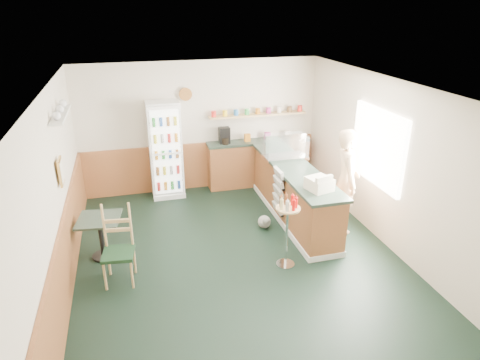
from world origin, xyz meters
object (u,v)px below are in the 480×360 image
object	(u,v)px
drinks_fridge	(166,150)
cafe_table	(100,230)
cash_register	(319,184)
shopkeeper	(346,181)
display_case	(286,147)
cafe_chair	(117,242)
condiment_stand	(287,222)

from	to	relation	value
drinks_fridge	cafe_table	xyz separation A→B (m)	(-1.26, -2.13, -0.50)
cash_register	shopkeeper	distance (m)	0.83
cash_register	cafe_table	world-z (taller)	cash_register
display_case	shopkeeper	size ratio (longest dim) A/B	0.44
display_case	shopkeeper	xyz separation A→B (m)	(0.70, -1.11, -0.32)
cafe_table	cafe_chair	bearing A→B (deg)	-67.43
shopkeeper	condiment_stand	bearing A→B (deg)	136.31
shopkeeper	cafe_table	bearing A→B (deg)	103.64
display_case	cafe_table	size ratio (longest dim) A/B	1.12
display_case	cafe_chair	xyz separation A→B (m)	(-3.13, -1.61, -0.63)
cash_register	shopkeeper	bearing A→B (deg)	15.15
cash_register	cafe_chair	distance (m)	3.18
display_case	cash_register	world-z (taller)	display_case
drinks_fridge	condiment_stand	world-z (taller)	drinks_fridge
display_case	cafe_table	xyz separation A→B (m)	(-3.40, -0.97, -0.75)
drinks_fridge	cafe_table	bearing A→B (deg)	-120.68
shopkeeper	condiment_stand	world-z (taller)	shopkeeper
cafe_table	drinks_fridge	bearing A→B (deg)	59.32
display_case	cafe_table	world-z (taller)	display_case
cafe_table	display_case	bearing A→B (deg)	15.93
display_case	cafe_chair	world-z (taller)	display_case
condiment_stand	cash_register	bearing A→B (deg)	31.84
display_case	cafe_chair	bearing A→B (deg)	-152.82
display_case	cash_register	distance (m)	1.51
display_case	cafe_table	bearing A→B (deg)	-164.07
shopkeeper	cafe_chair	xyz separation A→B (m)	(-3.83, -0.50, -0.31)
drinks_fridge	display_case	world-z (taller)	drinks_fridge
drinks_fridge	condiment_stand	distance (m)	3.42
cash_register	cafe_table	xyz separation A→B (m)	(-3.40, 0.54, -0.62)
drinks_fridge	display_case	xyz separation A→B (m)	(2.14, -1.16, 0.25)
drinks_fridge	cash_register	world-z (taller)	drinks_fridge
condiment_stand	cafe_chair	xyz separation A→B (m)	(-2.45, 0.32, -0.15)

